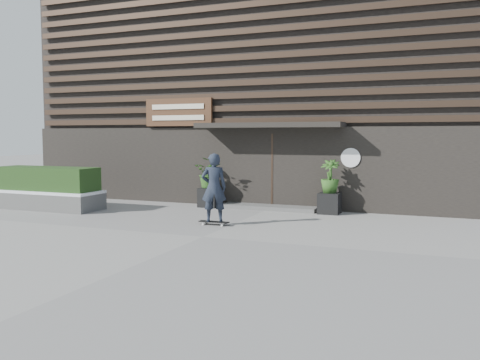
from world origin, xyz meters
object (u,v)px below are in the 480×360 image
at_px(planter_pot_left, 210,197).
at_px(skateboarder, 214,188).
at_px(raised_bed, 47,201).
at_px(planter_pot_right, 329,203).

bearing_deg(planter_pot_left, skateboarder, -62.98).
relative_size(raised_bed, skateboarder, 1.94).
height_order(planter_pot_left, raised_bed, planter_pot_left).
bearing_deg(planter_pot_right, skateboarder, -127.68).
bearing_deg(skateboarder, raised_bed, 172.93).
bearing_deg(planter_pot_left, planter_pot_right, 0.00).
bearing_deg(raised_bed, planter_pot_right, 15.05).
height_order(planter_pot_left, planter_pot_right, same).
height_order(planter_pot_left, skateboarder, skateboarder).
xyz_separation_m(planter_pot_right, skateboarder, (-2.29, -2.96, 0.64)).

